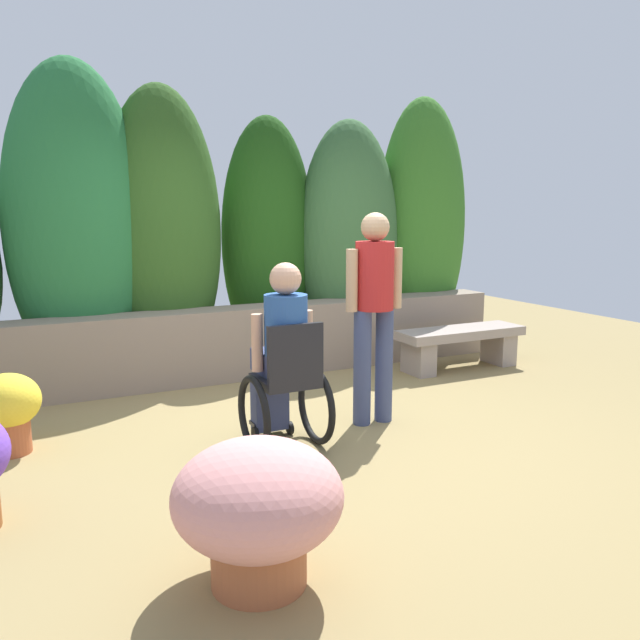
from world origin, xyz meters
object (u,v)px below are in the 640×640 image
(stone_bench, at_px, (460,342))
(person_standing_companion, at_px, (374,304))
(flower_pot_red_accent, at_px, (258,506))
(flower_pot_purple_near, at_px, (8,408))
(person_in_wheelchair, at_px, (283,362))

(stone_bench, bearing_deg, person_standing_companion, -151.59)
(flower_pot_red_accent, bearing_deg, flower_pot_purple_near, 113.79)
(person_standing_companion, bearing_deg, person_in_wheelchair, -159.24)
(flower_pot_red_accent, bearing_deg, person_standing_companion, 46.40)
(person_in_wheelchair, bearing_deg, person_standing_companion, 18.13)
(flower_pot_purple_near, height_order, flower_pot_red_accent, flower_pot_red_accent)
(stone_bench, xyz_separation_m, person_standing_companion, (-1.74, -1.09, 0.67))
(person_in_wheelchair, height_order, person_standing_companion, person_standing_companion)
(stone_bench, height_order, flower_pot_red_accent, flower_pot_red_accent)
(person_in_wheelchair, relative_size, person_standing_companion, 0.80)
(person_in_wheelchair, xyz_separation_m, flower_pot_purple_near, (-1.76, 0.73, -0.29))
(person_in_wheelchair, xyz_separation_m, person_standing_companion, (0.85, 0.18, 0.34))
(stone_bench, relative_size, flower_pot_purple_near, 2.50)
(person_in_wheelchair, distance_m, flower_pot_red_accent, 1.72)
(person_standing_companion, distance_m, flower_pot_red_accent, 2.42)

